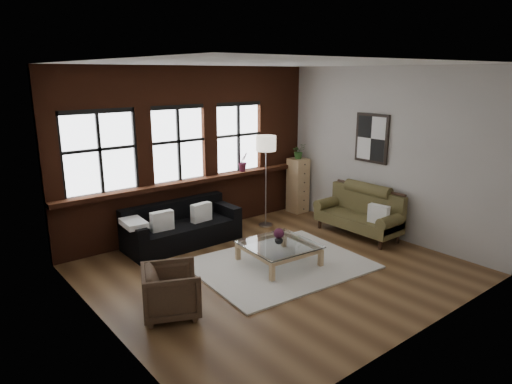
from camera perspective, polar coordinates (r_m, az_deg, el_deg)
floor at (r=7.46m, az=2.32°, el=-9.62°), size 5.50×5.50×0.00m
ceiling at (r=6.80m, az=2.61°, el=15.76°), size 5.50×5.50×0.00m
wall_back at (r=8.96m, az=-8.17°, el=5.09°), size 5.50×0.00×5.50m
wall_front at (r=5.40m, az=20.22°, el=-2.05°), size 5.50×0.00×5.50m
wall_left at (r=5.59m, az=-19.26°, el=-1.39°), size 0.00×5.00×5.00m
wall_right at (r=8.98m, az=15.82°, el=4.71°), size 0.00×5.00×5.00m
brick_backwall at (r=8.91m, az=-7.97°, el=5.04°), size 5.50×0.12×3.20m
sill_ledge at (r=8.94m, az=-7.55°, el=1.43°), size 5.50×0.30×0.08m
window_left at (r=8.13m, az=-19.00°, el=4.54°), size 1.38×0.10×1.50m
window_mid at (r=8.74m, az=-9.73°, el=5.79°), size 1.38×0.10×1.50m
window_right at (r=9.49m, az=-2.31°, el=6.68°), size 1.38×0.10×1.50m
wall_poster at (r=9.10m, az=14.28°, el=6.53°), size 0.05×0.74×0.94m
shag_rug at (r=7.61m, az=3.03°, el=-9.01°), size 2.85×2.31×0.03m
dark_sofa at (r=8.46m, az=-9.19°, el=-4.04°), size 2.10×0.85×0.76m
pillow_a at (r=8.12m, az=-11.66°, el=-3.56°), size 0.41×0.16×0.34m
pillow_b at (r=8.49m, az=-6.85°, el=-2.54°), size 0.41×0.17×0.34m
vintage_settee at (r=9.01m, az=12.62°, el=-2.51°), size 0.77×1.73×0.93m
pillow_settee at (r=8.61m, az=15.07°, el=-2.69°), size 0.19×0.40×0.34m
armchair at (r=6.14m, az=-10.55°, el=-12.08°), size 0.95×0.94×0.66m
coffee_table at (r=7.59m, az=2.84°, el=-7.76°), size 1.18×1.18×0.37m
vase at (r=7.50m, az=2.87°, el=-5.95°), size 0.18×0.18×0.15m
flowers at (r=7.46m, az=2.88°, el=-5.19°), size 0.17×0.17×0.17m
drawer_chest at (r=10.32m, az=5.25°, el=0.84°), size 0.38×0.38×1.22m
potted_plant_top at (r=10.16m, az=5.35°, el=5.10°), size 0.34×0.31×0.33m
floor_lamp at (r=9.22m, az=1.24°, el=1.75°), size 0.40×0.40×2.02m
sill_plant at (r=9.49m, az=-1.62°, el=3.80°), size 0.26×0.23×0.40m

